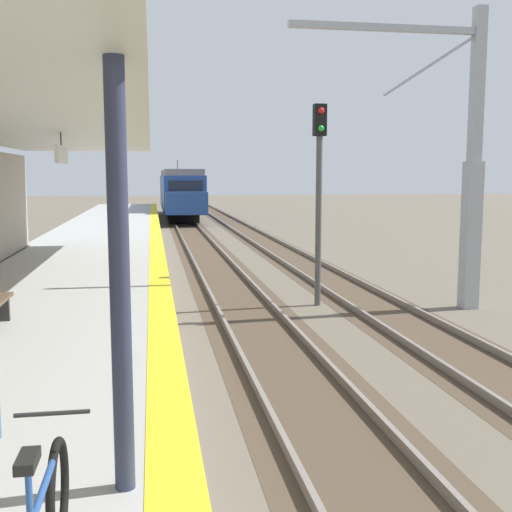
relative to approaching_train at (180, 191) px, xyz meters
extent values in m
cube|color=#A8A8A3|center=(-4.40, -34.23, -1.73)|extent=(5.00, 80.00, 0.90)
cube|color=yellow|center=(-2.15, -34.23, -1.27)|extent=(0.50, 80.00, 0.01)
cube|color=silver|center=(-4.50, -39.98, 2.17)|extent=(4.40, 24.00, 0.16)
cylinder|color=#2D334C|center=(-2.55, -46.58, -0.04)|extent=(0.16, 0.16, 4.27)
cube|color=white|center=(-4.10, -37.98, 1.64)|extent=(0.08, 1.40, 0.36)
cylinder|color=#333333|center=(-4.10, -37.98, 1.96)|extent=(0.03, 0.03, 0.27)
cube|color=#4C3D2D|center=(0.00, -30.23, -2.17)|extent=(2.34, 120.00, 0.01)
cube|color=slate|center=(-0.72, -30.23, -2.09)|extent=(0.08, 120.00, 0.15)
cube|color=slate|center=(0.72, -30.23, -2.09)|extent=(0.08, 120.00, 0.15)
cube|color=#4C3D2D|center=(3.40, -30.23, -2.17)|extent=(2.34, 120.00, 0.01)
cube|color=slate|center=(2.68, -30.23, -2.09)|extent=(0.08, 120.00, 0.15)
cube|color=slate|center=(4.12, -30.23, -2.09)|extent=(0.08, 120.00, 0.15)
cube|color=navy|center=(0.00, 0.38, -0.11)|extent=(2.90, 18.00, 2.70)
cube|color=slate|center=(0.00, 0.38, 1.46)|extent=(2.67, 18.00, 0.44)
cube|color=black|center=(0.00, -8.64, 0.30)|extent=(2.32, 0.06, 1.21)
cube|color=navy|center=(0.00, -9.42, -0.58)|extent=(2.78, 1.60, 1.49)
cube|color=black|center=(1.46, 0.38, 0.30)|extent=(0.04, 15.84, 0.86)
cylinder|color=#333333|center=(0.00, 3.98, 2.13)|extent=(0.06, 0.06, 0.90)
cube|color=black|center=(0.00, -5.47, -1.82)|extent=(2.17, 2.20, 0.72)
cube|color=black|center=(0.00, 6.23, -1.82)|extent=(2.17, 2.20, 0.72)
torus|color=black|center=(-2.97, -47.27, -0.92)|extent=(0.06, 0.72, 0.72)
cylinder|color=#23478C|center=(-2.97, -47.82, -0.63)|extent=(0.04, 0.95, 0.04)
cylinder|color=#23478C|center=(-2.97, -48.19, -0.50)|extent=(0.04, 0.04, 0.45)
cube|color=black|center=(-2.97, -48.19, -0.27)|extent=(0.10, 0.24, 0.06)
cylinder|color=#262626|center=(-2.97, -47.37, -0.33)|extent=(0.48, 0.03, 0.03)
cylinder|color=#4C4C4C|center=(1.97, -35.72, 0.02)|extent=(0.16, 0.16, 4.40)
cube|color=black|center=(1.97, -35.72, 2.62)|extent=(0.32, 0.24, 0.80)
sphere|color=red|center=(1.97, -35.86, 2.84)|extent=(0.16, 0.16, 0.16)
sphere|color=green|center=(1.97, -35.86, 2.40)|extent=(0.16, 0.16, 0.16)
cube|color=#9EA3A8|center=(5.72, -36.68, -0.30)|extent=(0.40, 0.40, 3.75)
cube|color=#9EA3A8|center=(5.72, -36.68, 3.45)|extent=(0.28, 0.28, 3.75)
cube|color=#9EA3A8|center=(3.32, -36.68, 4.72)|extent=(4.80, 0.16, 0.16)
cylinder|color=#9EA3A8|center=(4.52, -36.68, 3.92)|extent=(2.47, 0.07, 1.60)
camera|label=1|loc=(-2.30, -51.44, 1.21)|focal=43.88mm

